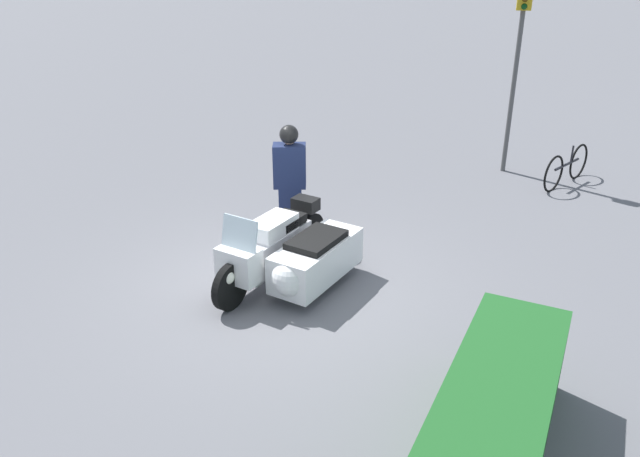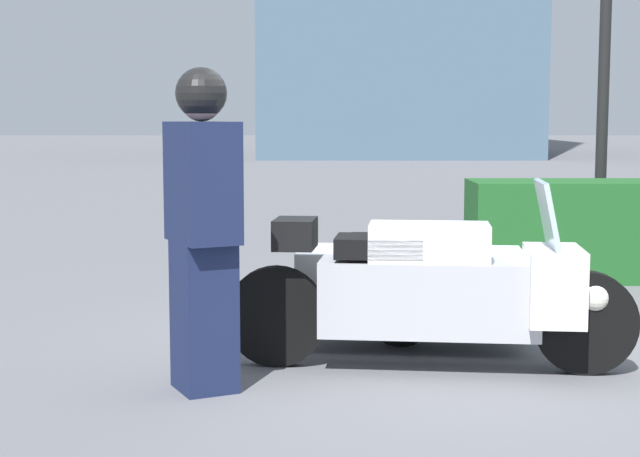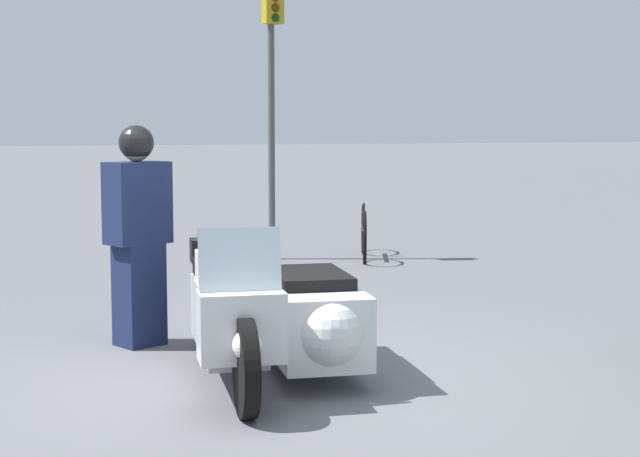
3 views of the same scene
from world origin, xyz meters
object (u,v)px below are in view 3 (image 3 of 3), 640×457
traffic_light_far (272,86)px  bicycle_parked (364,233)px  police_motorcycle (275,315)px  officer_rider (138,230)px

traffic_light_far → bicycle_parked: (0.25, 1.19, -1.95)m
police_motorcycle → traffic_light_far: size_ratio=0.70×
officer_rider → bicycle_parked: bearing=-65.7°
officer_rider → police_motorcycle: bearing=-176.7°
bicycle_parked → officer_rider: bearing=-20.0°
officer_rider → bicycle_parked: (-4.32, 3.60, -0.60)m
traffic_light_far → officer_rider: bearing=-40.5°
officer_rider → bicycle_parked: size_ratio=1.09×
officer_rider → traffic_light_far: (-4.57, 2.40, 1.34)m
traffic_light_far → bicycle_parked: traffic_light_far is taller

